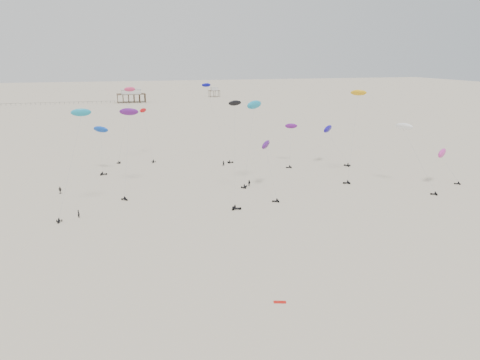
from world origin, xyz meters
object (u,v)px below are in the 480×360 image
object	(u,v)px
rig_0	(77,133)
rig_7	(291,135)
pavilion_small	(214,93)
spectator_0	(79,217)
pavilion_main	(131,97)
rig_3	(128,124)

from	to	relation	value
rig_0	rig_7	bearing A→B (deg)	-147.18
pavilion_small	spectator_0	xyz separation A→B (m)	(-95.32, -287.73, -3.49)
pavilion_main	rig_3	bearing A→B (deg)	-93.09
rig_0	rig_3	size ratio (longest dim) A/B	1.05
rig_7	pavilion_main	bearing A→B (deg)	10.33
rig_3	spectator_0	distance (m)	29.75
pavilion_main	pavilion_small	xyz separation A→B (m)	(70.00, 30.00, -0.74)
rig_3	spectator_0	bearing A→B (deg)	26.83
rig_0	rig_3	bearing A→B (deg)	-119.65
pavilion_small	rig_0	distance (m)	299.05
pavilion_small	spectator_0	bearing A→B (deg)	-108.33
pavilion_small	spectator_0	world-z (taller)	pavilion_small
rig_0	rig_3	world-z (taller)	rig_0
pavilion_small	rig_7	world-z (taller)	rig_7
rig_3	pavilion_small	bearing A→B (deg)	-139.35
spectator_0	pavilion_small	bearing A→B (deg)	-56.62
rig_7	spectator_0	distance (m)	74.20
rig_0	spectator_0	bearing A→B (deg)	84.26
spectator_0	pavilion_main	bearing A→B (deg)	-43.90
pavilion_main	rig_3	distance (m)	237.58
pavilion_small	rig_0	size ratio (longest dim) A/B	0.38
pavilion_small	rig_0	bearing A→B (deg)	-108.43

